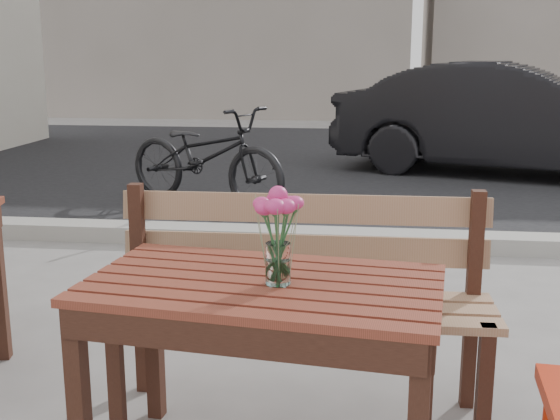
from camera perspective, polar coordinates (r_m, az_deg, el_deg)
name	(u,v)px	position (r m, az deg, el deg)	size (l,w,h in m)	color
street	(349,189)	(7.12, 5.59, 1.74)	(30.00, 8.12, 0.12)	black
main_table	(263,314)	(2.25, -1.39, -8.47)	(1.18, 0.78, 0.68)	maroon
main_bench	(301,276)	(2.69, 1.71, -5.41)	(1.45, 0.45, 0.90)	#9B7150
main_vase	(278,224)	(2.12, -0.16, -1.13)	(0.17, 0.17, 0.31)	white
parked_car	(509,119)	(8.45, 18.11, 7.06)	(1.35, 3.87, 1.27)	black
bicycle	(205,156)	(6.44, -6.10, 4.40)	(0.61, 1.74, 0.91)	black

